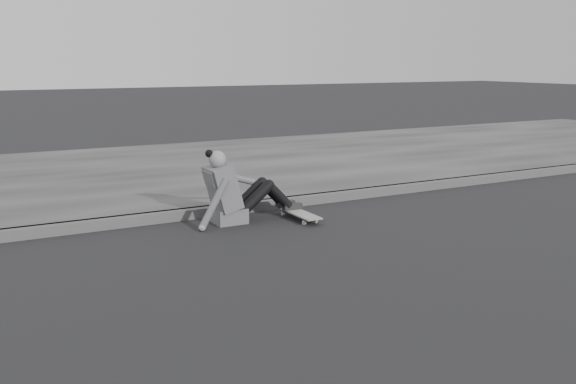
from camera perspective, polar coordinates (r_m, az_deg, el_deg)
name	(u,v)px	position (r m, az deg, el deg)	size (l,w,h in m)	color
ground	(474,249)	(6.76, 16.19, -4.88)	(80.00, 80.00, 0.00)	black
curb	(336,196)	(8.70, 4.27, -0.39)	(24.00, 0.16, 0.12)	#474747
sidewalk	(243,165)	(11.32, -4.01, 2.41)	(24.00, 6.00, 0.12)	#383838
skateboard	(299,213)	(7.67, 0.97, -1.92)	(0.20, 0.78, 0.09)	#AAAAA4
seated_woman	(234,192)	(7.50, -4.84, 0.00)	(1.38, 0.46, 0.88)	#545457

